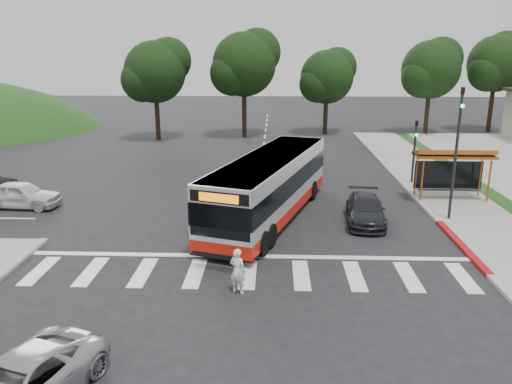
{
  "coord_description": "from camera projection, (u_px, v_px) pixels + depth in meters",
  "views": [
    {
      "loc": [
        0.95,
        -22.19,
        8.15
      ],
      "look_at": [
        0.09,
        0.7,
        1.6
      ],
      "focal_mm": 35.0,
      "sensor_mm": 36.0,
      "label": 1
    }
  ],
  "objects": [
    {
      "name": "bus_shelter",
      "position": [
        453.0,
        159.0,
        27.46
      ],
      "size": [
        4.2,
        1.6,
        2.86
      ],
      "color": "#9A4A19",
      "rests_on": "sidewalk_east"
    },
    {
      "name": "pedestrian",
      "position": [
        238.0,
        271.0,
        17.16
      ],
      "size": [
        0.71,
        0.61,
        1.63
      ],
      "primitive_type": "imported",
      "rotation": [
        0.0,
        0.0,
        2.69
      ],
      "color": "white",
      "rests_on": "ground"
    },
    {
      "name": "ground",
      "position": [
        254.0,
        228.0,
        23.6
      ],
      "size": [
        140.0,
        140.0,
        0.0
      ],
      "primitive_type": "plane",
      "color": "black",
      "rests_on": "ground"
    },
    {
      "name": "tree_ne_a",
      "position": [
        432.0,
        69.0,
        48.22
      ],
      "size": [
        6.16,
        5.74,
        9.3
      ],
      "color": "black",
      "rests_on": "parking_lot"
    },
    {
      "name": "traffic_signal_ne_tall",
      "position": [
        457.0,
        143.0,
        23.62
      ],
      "size": [
        0.18,
        0.37,
        6.5
      ],
      "color": "black",
      "rests_on": "ground"
    },
    {
      "name": "tree_north_b",
      "position": [
        328.0,
        76.0,
        48.78
      ],
      "size": [
        5.72,
        5.33,
        8.43
      ],
      "color": "black",
      "rests_on": "ground"
    },
    {
      "name": "tree_ne_b",
      "position": [
        497.0,
        62.0,
        49.74
      ],
      "size": [
        6.16,
        5.74,
        10.02
      ],
      "color": "black",
      "rests_on": "ground"
    },
    {
      "name": "sidewalk_east",
      "position": [
        436.0,
        185.0,
        30.87
      ],
      "size": [
        4.0,
        40.0,
        0.12
      ],
      "primitive_type": "cube",
      "color": "gray",
      "rests_on": "ground"
    },
    {
      "name": "curb_east_red",
      "position": [
        462.0,
        246.0,
        21.33
      ],
      "size": [
        0.32,
        6.0,
        0.15
      ],
      "primitive_type": "cube",
      "color": "maroon",
      "rests_on": "ground"
    },
    {
      "name": "traffic_signal_ne_short",
      "position": [
        415.0,
        145.0,
        30.73
      ],
      "size": [
        0.18,
        0.37,
        4.0
      ],
      "color": "black",
      "rests_on": "ground"
    },
    {
      "name": "west_car_white",
      "position": [
        21.0,
        195.0,
        26.58
      ],
      "size": [
        4.25,
        1.98,
        1.41
      ],
      "primitive_type": "imported",
      "rotation": [
        0.0,
        0.0,
        1.49
      ],
      "color": "silver",
      "rests_on": "ground"
    },
    {
      "name": "tree_north_a",
      "position": [
        245.0,
        63.0,
        46.81
      ],
      "size": [
        6.6,
        6.15,
        10.17
      ],
      "color": "black",
      "rests_on": "ground"
    },
    {
      "name": "tree_north_c",
      "position": [
        156.0,
        71.0,
        45.35
      ],
      "size": [
        6.16,
        5.74,
        9.3
      ],
      "color": "black",
      "rests_on": "ground"
    },
    {
      "name": "crosswalk_ladder",
      "position": [
        248.0,
        274.0,
        18.79
      ],
      "size": [
        18.0,
        2.6,
        0.01
      ],
      "primitive_type": "cube",
      "color": "silver",
      "rests_on": "ground"
    },
    {
      "name": "curb_east",
      "position": [
        404.0,
        185.0,
        30.94
      ],
      "size": [
        0.3,
        40.0,
        0.15
      ],
      "primitive_type": "cube",
      "color": "#9E9991",
      "rests_on": "ground"
    },
    {
      "name": "dark_sedan",
      "position": [
        365.0,
        210.0,
        24.31
      ],
      "size": [
        2.21,
        4.53,
        1.27
      ],
      "primitive_type": "imported",
      "rotation": [
        0.0,
        0.0,
        -0.1
      ],
      "color": "#222427",
      "rests_on": "ground"
    },
    {
      "name": "transit_bus",
      "position": [
        270.0,
        188.0,
        24.66
      ],
      "size": [
        6.23,
        12.4,
        3.15
      ],
      "primitive_type": null,
      "rotation": [
        0.0,
        0.0,
        -0.31
      ],
      "color": "silver",
      "rests_on": "ground"
    }
  ]
}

